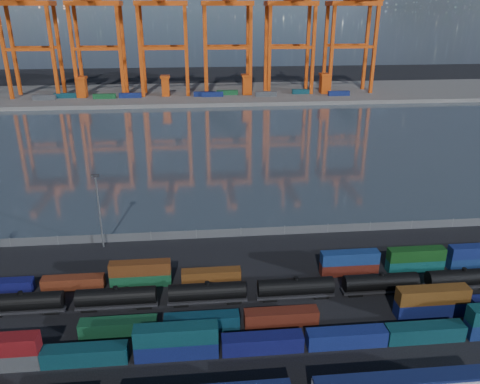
{
  "coord_description": "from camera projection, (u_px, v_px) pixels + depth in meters",
  "views": [
    {
      "loc": [
        -9.37,
        -65.9,
        48.16
      ],
      "look_at": [
        0.0,
        30.0,
        10.0
      ],
      "focal_mm": 35.0,
      "sensor_mm": 36.0,
      "label": 1
    }
  ],
  "objects": [
    {
      "name": "ground",
      "position": [
        257.0,
        311.0,
        79.56
      ],
      "size": [
        700.0,
        700.0,
        0.0
      ],
      "primitive_type": "plane",
      "color": "black",
      "rests_on": "ground"
    },
    {
      "name": "far_quay",
      "position": [
        210.0,
        94.0,
        273.51
      ],
      "size": [
        700.0,
        70.0,
        2.0
      ],
      "primitive_type": "cube",
      "color": "#514F4C",
      "rests_on": "ground"
    },
    {
      "name": "tanker_string",
      "position": [
        338.0,
        285.0,
        83.09
      ],
      "size": [
        122.35,
        2.97,
        4.26
      ],
      "color": "black",
      "rests_on": "ground"
    },
    {
      "name": "container_row_north",
      "position": [
        317.0,
        266.0,
        89.38
      ],
      "size": [
        139.87,
        2.26,
        4.82
      ],
      "color": "#0F124F",
      "rests_on": "ground"
    },
    {
      "name": "yard_light_mast",
      "position": [
        99.0,
        207.0,
        97.49
      ],
      "size": [
        1.6,
        0.4,
        16.6
      ],
      "color": "slate",
      "rests_on": "ground"
    },
    {
      "name": "waterfront_fence",
      "position": [
        241.0,
        232.0,
        105.1
      ],
      "size": [
        160.12,
        0.12,
        2.2
      ],
      "color": "#595B5E",
      "rests_on": "ground"
    },
    {
      "name": "gantry_cranes",
      "position": [
        195.0,
        15.0,
        250.46
      ],
      "size": [
        202.84,
        53.45,
        72.38
      ],
      "color": "#CC450E",
      "rests_on": "ground"
    },
    {
      "name": "harbor_water",
      "position": [
        221.0,
        144.0,
        176.72
      ],
      "size": [
        700.0,
        700.0,
        0.0
      ],
      "primitive_type": "plane",
      "color": "#313D47",
      "rests_on": "ground"
    },
    {
      "name": "container_row_south",
      "position": [
        352.0,
        333.0,
        70.98
      ],
      "size": [
        140.06,
        2.49,
        5.3
      ],
      "color": "#3F4044",
      "rests_on": "ground"
    },
    {
      "name": "straddle_carriers",
      "position": [
        206.0,
        85.0,
        261.52
      ],
      "size": [
        140.0,
        7.0,
        11.1
      ],
      "color": "#CC450E",
      "rests_on": "far_quay"
    },
    {
      "name": "quay_containers",
      "position": [
        191.0,
        94.0,
        258.22
      ],
      "size": [
        172.58,
        10.99,
        2.6
      ],
      "color": "navy",
      "rests_on": "far_quay"
    },
    {
      "name": "container_row_mid",
      "position": [
        269.0,
        316.0,
        75.61
      ],
      "size": [
        128.78,
        2.45,
        5.22
      ],
      "color": "navy",
      "rests_on": "ground"
    }
  ]
}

